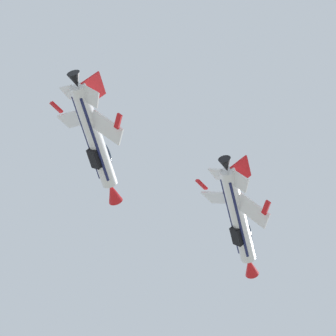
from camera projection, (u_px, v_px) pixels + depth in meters
The scene contains 2 objects.
fighter_jet_left_wing at pixel (239, 218), 90.00m from camera, with size 8.91×15.18×7.31m.
fighter_jet_right_wing at pixel (95, 139), 86.12m from camera, with size 9.17×15.18×6.70m.
Camera 1 is at (5.12, -3.08, 1.94)m, focal length 88.21 mm.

